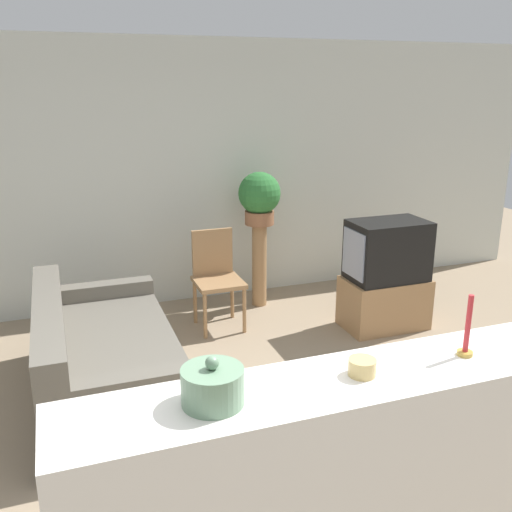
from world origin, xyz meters
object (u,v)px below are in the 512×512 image
(potted_plant, at_px, (259,197))
(couch, at_px, (104,362))
(television, at_px, (387,250))
(decorative_bowl, at_px, (213,386))
(wooden_chair, at_px, (216,274))

(potted_plant, bearing_deg, couch, -141.92)
(television, bearing_deg, couch, -171.11)
(couch, distance_m, decorative_bowl, 2.29)
(wooden_chair, height_order, potted_plant, potted_plant)
(decorative_bowl, bearing_deg, couch, 97.23)
(television, xyz_separation_m, wooden_chair, (-1.49, 0.59, -0.25))
(potted_plant, height_order, decorative_bowl, potted_plant)
(wooden_chair, distance_m, potted_plant, 0.93)
(wooden_chair, xyz_separation_m, potted_plant, (0.57, 0.35, 0.64))
(television, relative_size, wooden_chair, 0.78)
(wooden_chair, bearing_deg, television, -21.52)
(television, relative_size, decorative_bowl, 2.99)
(couch, xyz_separation_m, decorative_bowl, (0.27, -2.10, 0.88))
(television, distance_m, wooden_chair, 1.62)
(television, height_order, decorative_bowl, decorative_bowl)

